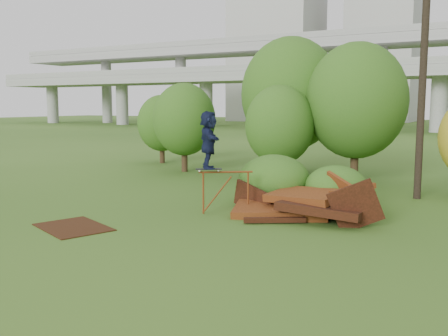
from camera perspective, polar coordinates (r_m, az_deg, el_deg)
The scene contains 17 objects.
ground at distance 14.52m, azimuth -1.03°, elevation -7.35°, with size 240.00×240.00×0.00m, color #2D5116.
scrap_pile at distance 16.47m, azimuth 8.77°, elevation -4.26°, with size 5.57×3.44×1.87m.
grind_rail at distance 16.80m, azimuth 0.20°, elevation -1.84°, with size 1.55×1.06×1.44m.
skateboard at distance 16.69m, azimuth -1.77°, elevation -0.13°, with size 0.86×0.68×0.09m.
skater at distance 16.59m, azimuth -1.78°, elevation 3.22°, with size 1.78×0.57×1.92m, color #141A39.
flat_plate at distance 15.70m, azimuth -16.84°, elevation -6.49°, with size 2.33×1.67×0.03m, color #331A0B.
tree_0 at distance 27.35m, azimuth -4.58°, elevation 5.55°, with size 3.44×3.44×4.85m.
tree_1 at distance 26.52m, azimuth 7.61°, elevation 8.35°, with size 5.15×5.15×7.17m.
tree_2 at distance 23.69m, azimuth 6.37°, elevation 4.91°, with size 3.26×3.26×4.59m.
tree_3 at distance 24.37m, azimuth 14.89°, elevation 7.43°, with size 4.74×4.74×6.57m.
tree_6 at distance 31.61m, azimuth -7.13°, elevation 5.11°, with size 3.06×3.06×4.28m.
shrub_left at distance 18.56m, azimuth 5.75°, elevation -1.28°, with size 2.66×2.45×1.84m, color #225316.
shrub_right at distance 17.91m, azimuth 12.70°, elevation -2.18°, with size 2.20×2.02×1.56m, color #225316.
utility_pole at distance 20.71m, azimuth 21.77°, elevation 9.56°, with size 1.40×0.28×9.21m.
freeway_overpass at distance 75.73m, azimuth 23.84°, elevation 11.68°, with size 160.00×15.00×13.70m.
building_left at distance 117.07m, azimuth 6.10°, elevation 13.99°, with size 18.00×16.00×35.00m, color #9E9E99.
building_right at distance 116.94m, azimuth 17.67°, elevation 11.98°, with size 14.00×14.00×28.00m, color #9E9E99.
Camera 1 is at (6.98, -12.19, 3.66)m, focal length 40.00 mm.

